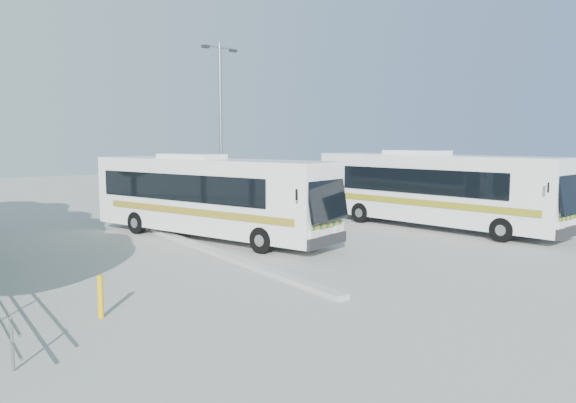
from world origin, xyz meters
TOP-DOWN VIEW (x-y plane):
  - ground at (0.00, 0.00)m, footprint 100.00×100.00m
  - kerb_divider at (-2.30, 2.00)m, footprint 0.40×16.00m
  - coach_main at (-0.99, 4.25)m, footprint 6.03×12.06m
  - coach_adjacent at (8.83, 0.74)m, footprint 4.30×12.49m
  - lamppost at (2.00, 8.82)m, footprint 2.16×0.64m
  - bollard at (-7.83, -3.85)m, footprint 0.16×0.16m

SIDE VIEW (x-z plane):
  - ground at x=0.00m, z-range 0.00..0.00m
  - kerb_divider at x=-2.30m, z-range 0.00..0.15m
  - bollard at x=-7.83m, z-range 0.00..1.01m
  - coach_main at x=-0.99m, z-range 0.16..3.47m
  - coach_adjacent at x=8.83m, z-range 0.16..3.57m
  - lamppost at x=2.00m, z-range 0.46..9.36m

